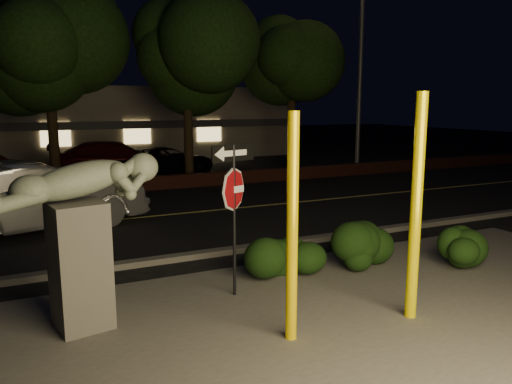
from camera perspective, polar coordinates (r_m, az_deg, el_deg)
ground at (r=17.14m, az=-12.68°, el=-0.59°), size 90.00×90.00×0.00m
patio at (r=7.27m, az=7.95°, el=-15.29°), size 14.00×6.00×0.02m
road at (r=14.28m, az=-9.97°, el=-2.61°), size 80.00×8.00×0.01m
lane_marking at (r=14.28m, az=-9.97°, el=-2.55°), size 80.00×0.12×0.00m
curb at (r=10.50m, az=-3.89°, el=-6.82°), size 80.00×0.25×0.12m
brick_wall at (r=18.35m, az=-13.62°, el=0.86°), size 40.00×0.35×0.50m
parking_lot at (r=23.94m, az=-16.45°, el=2.25°), size 40.00×12.00×0.01m
building at (r=31.67m, az=-18.97°, el=7.57°), size 22.00×10.20×4.00m
tree_far_b at (r=19.90m, az=-22.98°, el=17.85°), size 5.20×5.20×8.41m
tree_far_c at (r=20.37m, az=-8.00°, el=17.22°), size 4.80×4.80×7.84m
tree_far_d at (r=22.80m, az=4.16°, el=15.90°), size 4.40×4.40×7.42m
yellow_pole_left at (r=6.44m, az=4.16°, el=-4.31°), size 0.15×0.15×3.03m
yellow_pole_right at (r=7.43m, az=17.82°, el=-1.84°), size 0.16×0.16×3.28m
signpost at (r=7.87m, az=-2.54°, el=0.24°), size 0.81×0.27×2.48m
sculpture at (r=7.21m, az=-19.42°, el=-3.52°), size 2.26×0.99×2.41m
hedge_center at (r=9.23m, az=3.42°, el=-6.66°), size 1.90×1.29×0.90m
hedge_right at (r=9.81m, az=11.98°, el=-5.36°), size 1.79×1.23×1.07m
hedge_far_right at (r=10.20m, az=21.71°, el=-5.59°), size 1.50×1.06×0.96m
streetlight at (r=22.96m, az=11.52°, el=16.77°), size 1.48×0.43×9.83m
silver_sedan at (r=13.28m, az=-23.78°, el=-0.52°), size 5.52×3.29×1.72m
parked_car_darkred at (r=21.90m, az=-15.71°, el=3.60°), size 5.49×2.71×1.53m
parked_car_dark at (r=21.94m, az=-10.31°, el=3.46°), size 4.95×3.42×1.26m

